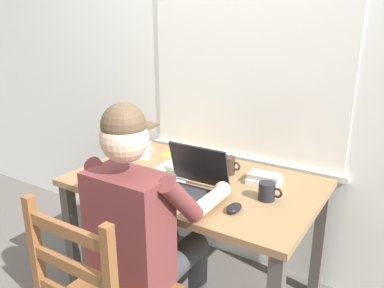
{
  "coord_description": "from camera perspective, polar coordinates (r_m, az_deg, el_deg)",
  "views": [
    {
      "loc": [
        1.02,
        -1.65,
        1.56
      ],
      "look_at": [
        0.01,
        -0.05,
        0.95
      ],
      "focal_mm": 36.15,
      "sensor_mm": 36.0,
      "label": 1
    }
  ],
  "objects": [
    {
      "name": "back_wall",
      "position": [
        2.38,
        6.8,
        11.59
      ],
      "size": [
        6.0,
        0.08,
        2.6
      ],
      "color": "silver",
      "rests_on": "ground"
    },
    {
      "name": "coffee_mug_white",
      "position": [
        2.43,
        -7.02,
        -0.89
      ],
      "size": [
        0.12,
        0.08,
        0.1
      ],
      "color": "white",
      "rests_on": "desk"
    },
    {
      "name": "laptop",
      "position": [
        1.93,
        -0.33,
        -5.82
      ],
      "size": [
        0.33,
        0.29,
        0.23
      ],
      "color": "black",
      "rests_on": "desk"
    },
    {
      "name": "seated_person",
      "position": [
        1.74,
        -6.81,
        -11.73
      ],
      "size": [
        0.5,
        0.6,
        1.26
      ],
      "color": "brown",
      "rests_on": "ground"
    },
    {
      "name": "paper_pile_back_corner",
      "position": [
        2.13,
        -9.03,
        -5.05
      ],
      "size": [
        0.24,
        0.21,
        0.01
      ],
      "primitive_type": "cube",
      "rotation": [
        0.0,
        0.0,
        -0.32
      ],
      "color": "white",
      "rests_on": "desk"
    },
    {
      "name": "coffee_mug_spare",
      "position": [
        2.18,
        5.37,
        -3.16
      ],
      "size": [
        0.12,
        0.08,
        0.1
      ],
      "color": "#38281E",
      "rests_on": "desk"
    },
    {
      "name": "coffee_mug_dark",
      "position": [
        1.9,
        11.05,
        -6.87
      ],
      "size": [
        0.12,
        0.08,
        0.09
      ],
      "color": "black",
      "rests_on": "desk"
    },
    {
      "name": "book_stack_main",
      "position": [
        2.23,
        -1.97,
        -3.39
      ],
      "size": [
        0.2,
        0.16,
        0.04
      ],
      "color": "#38844C",
      "rests_on": "desk"
    },
    {
      "name": "book_stack_side",
      "position": [
        2.09,
        10.65,
        -5.08
      ],
      "size": [
        0.18,
        0.14,
        0.05
      ],
      "color": "white",
      "rests_on": "desk"
    },
    {
      "name": "computer_mouse",
      "position": [
        1.78,
        6.21,
        -9.37
      ],
      "size": [
        0.06,
        0.1,
        0.03
      ],
      "primitive_type": "ellipsoid",
      "color": "black",
      "rests_on": "desk"
    },
    {
      "name": "landscape_photo_print",
      "position": [
        2.47,
        -3.0,
        -1.7
      ],
      "size": [
        0.14,
        0.11,
        0.0
      ],
      "primitive_type": "cube",
      "rotation": [
        0.0,
        0.0,
        -0.14
      ],
      "color": "gold",
      "rests_on": "desk"
    },
    {
      "name": "desk",
      "position": [
        2.15,
        0.39,
        -7.55
      ],
      "size": [
        1.32,
        0.82,
        0.73
      ],
      "color": "olive",
      "rests_on": "ground"
    },
    {
      "name": "paper_pile_near_laptop",
      "position": [
        2.11,
        -4.02,
        -5.2
      ],
      "size": [
        0.28,
        0.24,
        0.01
      ],
      "primitive_type": "cube",
      "rotation": [
        0.0,
        0.0,
        0.34
      ],
      "color": "white",
      "rests_on": "desk"
    }
  ]
}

